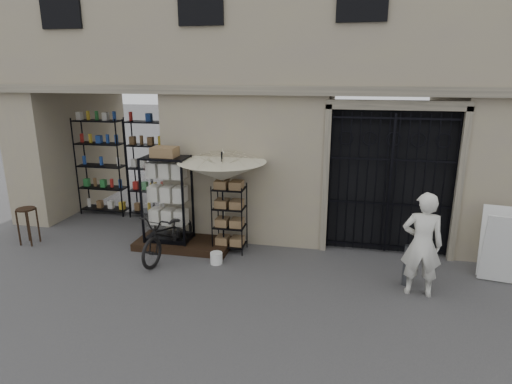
% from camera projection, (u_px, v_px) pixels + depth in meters
% --- Properties ---
extents(ground, '(80.00, 80.00, 0.00)m').
position_uv_depth(ground, '(286.00, 294.00, 7.17)').
color(ground, '#262629').
rests_on(ground, ground).
extents(main_building, '(14.00, 4.00, 9.00)m').
position_uv_depth(main_building, '(314.00, 31.00, 9.72)').
color(main_building, gray).
rests_on(main_building, ground).
extents(shop_recess, '(3.00, 1.70, 3.00)m').
position_uv_depth(shop_recess, '(118.00, 162.00, 10.29)').
color(shop_recess, black).
rests_on(shop_recess, ground).
extents(shop_shelving, '(2.70, 0.50, 2.50)m').
position_uv_depth(shop_shelving, '(127.00, 168.00, 10.84)').
color(shop_shelving, black).
rests_on(shop_shelving, ground).
extents(iron_gate, '(2.50, 0.21, 3.00)m').
position_uv_depth(iron_gate, '(389.00, 180.00, 8.57)').
color(iron_gate, black).
rests_on(iron_gate, ground).
extents(step_platform, '(2.00, 0.90, 0.15)m').
position_uv_depth(step_platform, '(184.00, 244.00, 9.08)').
color(step_platform, black).
rests_on(step_platform, ground).
extents(display_cabinet, '(0.91, 0.58, 1.94)m').
position_uv_depth(display_cabinet, '(167.00, 204.00, 8.89)').
color(display_cabinet, black).
rests_on(display_cabinet, step_platform).
extents(wire_rack, '(0.75, 0.65, 1.42)m').
position_uv_depth(wire_rack, '(230.00, 219.00, 8.75)').
color(wire_rack, black).
rests_on(wire_rack, ground).
extents(market_umbrella, '(1.88, 1.91, 2.51)m').
position_uv_depth(market_umbrella, '(222.00, 166.00, 8.43)').
color(market_umbrella, black).
rests_on(market_umbrella, ground).
extents(white_bucket, '(0.26, 0.26, 0.23)m').
position_uv_depth(white_bucket, '(216.00, 258.00, 8.29)').
color(white_bucket, silver).
rests_on(white_bucket, ground).
extents(bicycle, '(0.77, 1.04, 1.81)m').
position_uv_depth(bicycle, '(170.00, 256.00, 8.65)').
color(bicycle, black).
rests_on(bicycle, ground).
extents(wooden_stool, '(0.41, 0.41, 0.81)m').
position_uv_depth(wooden_stool, '(28.00, 225.00, 9.17)').
color(wooden_stool, black).
rests_on(wooden_stool, ground).
extents(steel_bollard, '(0.16, 0.16, 0.73)m').
position_uv_depth(steel_bollard, '(407.00, 265.00, 7.39)').
color(steel_bollard, '#4F5156').
rests_on(steel_bollard, ground).
extents(shopkeeper, '(0.74, 1.80, 0.42)m').
position_uv_depth(shopkeeper, '(416.00, 293.00, 7.20)').
color(shopkeeper, silver).
rests_on(shopkeeper, ground).
extents(easel_sign, '(0.71, 0.79, 1.28)m').
position_uv_depth(easel_sign, '(500.00, 246.00, 7.47)').
color(easel_sign, silver).
rests_on(easel_sign, ground).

